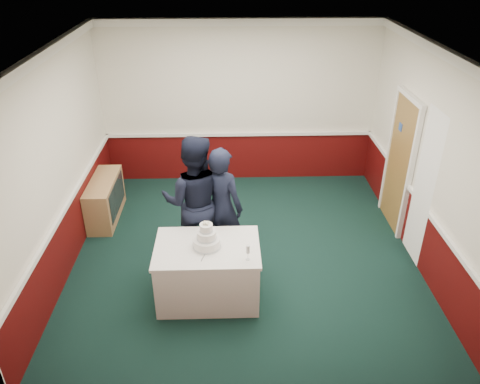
{
  "coord_description": "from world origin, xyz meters",
  "views": [
    {
      "loc": [
        -0.24,
        -5.74,
        4.22
      ],
      "look_at": [
        -0.07,
        -0.1,
        1.1
      ],
      "focal_mm": 35.0,
      "sensor_mm": 36.0,
      "label": 1
    }
  ],
  "objects_px": {
    "wedding_cake": "(207,239)",
    "champagne_flute": "(248,250)",
    "sideboard": "(105,199)",
    "person_man": "(195,201)",
    "cake_knife": "(204,256)",
    "person_woman": "(221,207)",
    "cake_table": "(208,271)"
  },
  "relations": [
    {
      "from": "wedding_cake",
      "to": "champagne_flute",
      "type": "distance_m",
      "value": 0.57
    },
    {
      "from": "sideboard",
      "to": "champagne_flute",
      "type": "bearing_deg",
      "value": -45.26
    },
    {
      "from": "sideboard",
      "to": "person_man",
      "type": "height_order",
      "value": "person_man"
    },
    {
      "from": "wedding_cake",
      "to": "cake_knife",
      "type": "xyz_separation_m",
      "value": [
        -0.03,
        -0.2,
        -0.11
      ]
    },
    {
      "from": "person_man",
      "to": "wedding_cake",
      "type": "bearing_deg",
      "value": 107.26
    },
    {
      "from": "cake_knife",
      "to": "person_woman",
      "type": "bearing_deg",
      "value": 94.17
    },
    {
      "from": "person_man",
      "to": "sideboard",
      "type": "bearing_deg",
      "value": -31.95
    },
    {
      "from": "person_woman",
      "to": "person_man",
      "type": "bearing_deg",
      "value": 20.08
    },
    {
      "from": "cake_table",
      "to": "sideboard",
      "type": "bearing_deg",
      "value": 131.36
    },
    {
      "from": "champagne_flute",
      "to": "person_woman",
      "type": "relative_size",
      "value": 0.11
    },
    {
      "from": "wedding_cake",
      "to": "champagne_flute",
      "type": "bearing_deg",
      "value": -29.25
    },
    {
      "from": "champagne_flute",
      "to": "person_man",
      "type": "relative_size",
      "value": 0.11
    },
    {
      "from": "wedding_cake",
      "to": "cake_knife",
      "type": "relative_size",
      "value": 1.65
    },
    {
      "from": "sideboard",
      "to": "cake_table",
      "type": "xyz_separation_m",
      "value": [
        1.77,
        -2.01,
        0.05
      ]
    },
    {
      "from": "wedding_cake",
      "to": "person_woman",
      "type": "height_order",
      "value": "person_woman"
    },
    {
      "from": "cake_table",
      "to": "champagne_flute",
      "type": "height_order",
      "value": "champagne_flute"
    },
    {
      "from": "cake_knife",
      "to": "cake_table",
      "type": "bearing_deg",
      "value": 97.11
    },
    {
      "from": "person_woman",
      "to": "wedding_cake",
      "type": "bearing_deg",
      "value": 104.59
    },
    {
      "from": "champagne_flute",
      "to": "sideboard",
      "type": "bearing_deg",
      "value": 134.74
    },
    {
      "from": "wedding_cake",
      "to": "cake_table",
      "type": "bearing_deg",
      "value": -90.0
    },
    {
      "from": "sideboard",
      "to": "wedding_cake",
      "type": "bearing_deg",
      "value": -48.64
    },
    {
      "from": "person_woman",
      "to": "sideboard",
      "type": "bearing_deg",
      "value": -5.08
    },
    {
      "from": "cake_table",
      "to": "person_woman",
      "type": "height_order",
      "value": "person_woman"
    },
    {
      "from": "cake_knife",
      "to": "person_woman",
      "type": "relative_size",
      "value": 0.12
    },
    {
      "from": "cake_knife",
      "to": "sideboard",
      "type": "bearing_deg",
      "value": 143.85
    },
    {
      "from": "person_man",
      "to": "cake_table",
      "type": "bearing_deg",
      "value": 107.26
    },
    {
      "from": "cake_table",
      "to": "person_woman",
      "type": "relative_size",
      "value": 0.74
    },
    {
      "from": "champagne_flute",
      "to": "person_man",
      "type": "distance_m",
      "value": 1.32
    },
    {
      "from": "sideboard",
      "to": "champagne_flute",
      "type": "xyz_separation_m",
      "value": [
        2.27,
        -2.29,
        0.58
      ]
    },
    {
      "from": "wedding_cake",
      "to": "person_man",
      "type": "height_order",
      "value": "person_man"
    },
    {
      "from": "cake_knife",
      "to": "person_man",
      "type": "bearing_deg",
      "value": 114.43
    },
    {
      "from": "sideboard",
      "to": "person_woman",
      "type": "bearing_deg",
      "value": -31.87
    }
  ]
}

